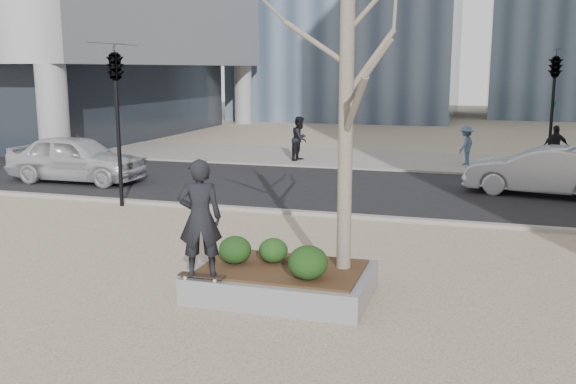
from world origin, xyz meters
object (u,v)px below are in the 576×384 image
(skateboard, at_px, (202,277))
(police_car, at_px, (76,158))
(planter, at_px, (282,282))
(skateboarder, at_px, (200,218))

(skateboard, distance_m, police_car, 12.96)
(planter, relative_size, police_car, 0.64)
(skateboard, height_order, skateboarder, skateboarder)
(planter, height_order, skateboarder, skateboarder)
(planter, bearing_deg, skateboard, -141.34)
(skateboard, relative_size, police_car, 0.17)
(planter, xyz_separation_m, skateboard, (-1.10, -0.88, 0.26))
(planter, distance_m, police_car, 13.16)
(skateboarder, bearing_deg, police_car, -68.70)
(planter, xyz_separation_m, skateboarder, (-1.10, -0.88, 1.25))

